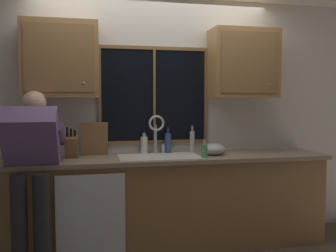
# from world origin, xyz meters

# --- Properties ---
(back_wall) EXTENTS (5.76, 0.12, 2.55)m
(back_wall) POSITION_xyz_m (0.00, 0.06, 1.27)
(back_wall) COLOR silver
(back_wall) RESTS_ON floor
(window_glass) EXTENTS (1.10, 0.02, 0.95)m
(window_glass) POSITION_xyz_m (0.01, -0.01, 1.52)
(window_glass) COLOR black
(window_frame_top) EXTENTS (1.17, 0.02, 0.04)m
(window_frame_top) POSITION_xyz_m (0.01, -0.02, 2.02)
(window_frame_top) COLOR brown
(window_frame_bottom) EXTENTS (1.17, 0.02, 0.04)m
(window_frame_bottom) POSITION_xyz_m (0.01, -0.02, 1.03)
(window_frame_bottom) COLOR brown
(window_frame_left) EXTENTS (0.03, 0.02, 0.95)m
(window_frame_left) POSITION_xyz_m (-0.56, -0.02, 1.52)
(window_frame_left) COLOR brown
(window_frame_right) EXTENTS (0.03, 0.02, 0.95)m
(window_frame_right) POSITION_xyz_m (0.58, -0.02, 1.52)
(window_frame_right) COLOR brown
(window_mullion_center) EXTENTS (0.02, 0.02, 0.95)m
(window_mullion_center) POSITION_xyz_m (0.01, -0.02, 1.52)
(window_mullion_center) COLOR brown
(lower_cabinet_run) EXTENTS (3.36, 0.58, 0.88)m
(lower_cabinet_run) POSITION_xyz_m (0.00, -0.29, 0.44)
(lower_cabinet_run) COLOR olive
(lower_cabinet_run) RESTS_ON floor
(countertop) EXTENTS (3.42, 0.62, 0.04)m
(countertop) POSITION_xyz_m (0.00, -0.31, 0.90)
(countertop) COLOR gray
(countertop) RESTS_ON lower_cabinet_run
(dishwasher_front) EXTENTS (0.60, 0.02, 0.74)m
(dishwasher_front) POSITION_xyz_m (-0.66, -0.61, 0.46)
(dishwasher_front) COLOR white
(upper_cabinet_left) EXTENTS (0.71, 0.36, 0.72)m
(upper_cabinet_left) POSITION_xyz_m (-0.92, -0.17, 1.86)
(upper_cabinet_left) COLOR #A87A47
(upper_cabinet_right) EXTENTS (0.71, 0.36, 0.72)m
(upper_cabinet_right) POSITION_xyz_m (0.94, -0.17, 1.86)
(upper_cabinet_right) COLOR #A87A47
(sink) EXTENTS (0.80, 0.46, 0.21)m
(sink) POSITION_xyz_m (0.01, -0.30, 0.82)
(sink) COLOR white
(sink) RESTS_ON lower_cabinet_run
(faucet) EXTENTS (0.18, 0.09, 0.40)m
(faucet) POSITION_xyz_m (0.02, -0.12, 1.17)
(faucet) COLOR silver
(faucet) RESTS_ON countertop
(person_standing) EXTENTS (0.53, 0.69, 1.56)m
(person_standing) POSITION_xyz_m (-1.14, -0.61, 0.96)
(person_standing) COLOR #262628
(person_standing) RESTS_ON floor
(knife_block) EXTENTS (0.12, 0.18, 0.32)m
(knife_block) POSITION_xyz_m (-0.84, -0.22, 1.03)
(knife_block) COLOR olive
(knife_block) RESTS_ON countertop
(cutting_board) EXTENTS (0.26, 0.09, 0.33)m
(cutting_board) POSITION_xyz_m (-0.62, -0.09, 1.09)
(cutting_board) COLOR #997047
(cutting_board) RESTS_ON countertop
(mixing_bowl) EXTENTS (0.24, 0.24, 0.12)m
(mixing_bowl) POSITION_xyz_m (0.57, -0.30, 0.97)
(mixing_bowl) COLOR #B7B7BC
(mixing_bowl) RESTS_ON countertop
(soap_dispenser) EXTENTS (0.06, 0.07, 0.18)m
(soap_dispenser) POSITION_xyz_m (0.42, -0.47, 0.99)
(soap_dispenser) COLOR #59A566
(soap_dispenser) RESTS_ON countertop
(bottle_green_glass) EXTENTS (0.07, 0.07, 0.27)m
(bottle_green_glass) POSITION_xyz_m (0.14, -0.08, 1.03)
(bottle_green_glass) COLOR #334C8C
(bottle_green_glass) RESTS_ON countertop
(bottle_tall_clear) EXTENTS (0.05, 0.05, 0.30)m
(bottle_tall_clear) POSITION_xyz_m (0.39, -0.13, 1.04)
(bottle_tall_clear) COLOR #B7B7BC
(bottle_tall_clear) RESTS_ON countertop
(bottle_amber_small) EXTENTS (0.07, 0.07, 0.23)m
(bottle_amber_small) POSITION_xyz_m (-0.11, -0.06, 1.01)
(bottle_amber_small) COLOR silver
(bottle_amber_small) RESTS_ON countertop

